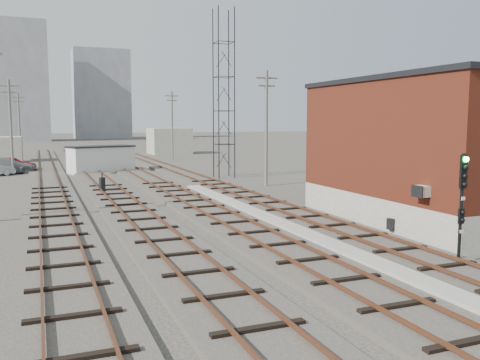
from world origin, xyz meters
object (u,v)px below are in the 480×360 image
site_trailer (101,159)px  car_red (12,164)px  car_grey (8,166)px  signal_mast (462,200)px  switch_stand (102,185)px

site_trailer → car_red: (-8.27, 4.04, -0.56)m
car_red → car_grey: (-0.28, -1.62, -0.03)m
car_red → car_grey: 1.65m
signal_mast → car_grey: 43.97m
site_trailer → car_grey: size_ratio=1.34×
car_red → car_grey: bearing=169.5°
car_red → signal_mast: bearing=-159.5°
switch_stand → site_trailer: site_trailer is taller
signal_mast → car_red: 45.37m
switch_stand → car_red: bearing=88.8°
switch_stand → car_red: car_red is taller
signal_mast → site_trailer: signal_mast is taller
signal_mast → site_trailer: 39.11m
switch_stand → car_red: size_ratio=0.30×
site_trailer → car_red: size_ratio=1.50×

